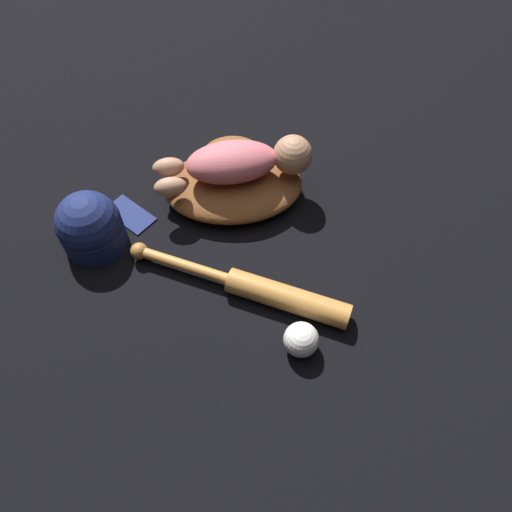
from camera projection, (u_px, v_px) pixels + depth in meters
ground_plane at (215, 203)px, 1.25m from camera, size 6.00×6.00×0.00m
baseball_glove at (233, 181)px, 1.24m from camera, size 0.41×0.37×0.07m
baby_figure at (241, 162)px, 1.17m from camera, size 0.38×0.21×0.09m
baseball_bat at (264, 291)px, 1.07m from camera, size 0.36×0.41×0.06m
baseball at (301, 340)px, 1.00m from camera, size 0.07×0.07×0.07m
baseball_cap at (91, 226)px, 1.13m from camera, size 0.22×0.18×0.15m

